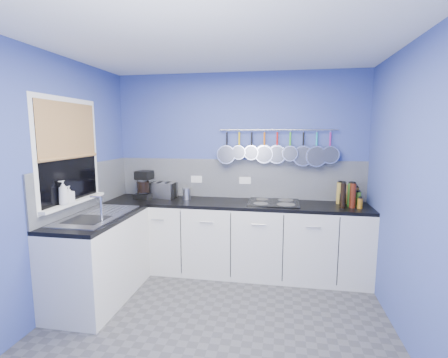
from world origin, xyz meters
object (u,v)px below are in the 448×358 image
(soap_bottle_b, at_px, (69,194))
(toaster, at_px, (164,190))
(hob, at_px, (274,202))
(coffee_maker, at_px, (144,185))
(soap_bottle_a, at_px, (63,193))
(paper_towel, at_px, (143,188))
(canister, at_px, (187,194))

(soap_bottle_b, xyz_separation_m, toaster, (0.58, 1.11, -0.14))
(soap_bottle_b, bearing_deg, hob, 27.52)
(hob, bearing_deg, coffee_maker, -179.52)
(soap_bottle_a, xyz_separation_m, toaster, (0.58, 1.20, -0.17))
(paper_towel, relative_size, canister, 1.86)
(soap_bottle_a, bearing_deg, toaster, 64.25)
(soap_bottle_a, xyz_separation_m, paper_towel, (0.32, 1.14, -0.14))
(soap_bottle_a, distance_m, soap_bottle_b, 0.09)
(toaster, height_order, hob, toaster)
(paper_towel, height_order, coffee_maker, coffee_maker)
(canister, bearing_deg, soap_bottle_b, -130.29)
(coffee_maker, xyz_separation_m, canister, (0.56, 0.03, -0.11))
(soap_bottle_b, height_order, toaster, soap_bottle_b)
(soap_bottle_a, relative_size, canister, 1.66)
(toaster, xyz_separation_m, canister, (0.33, -0.05, -0.03))
(soap_bottle_a, distance_m, paper_towel, 1.19)
(toaster, bearing_deg, soap_bottle_a, -104.26)
(canister, bearing_deg, coffee_maker, -176.48)
(soap_bottle_a, xyz_separation_m, hob, (2.01, 1.13, -0.26))
(soap_bottle_b, xyz_separation_m, canister, (0.90, 1.07, -0.16))
(paper_towel, height_order, hob, paper_towel)
(coffee_maker, distance_m, canister, 0.57)
(soap_bottle_b, distance_m, hob, 2.27)
(soap_bottle_b, height_order, canister, soap_bottle_b)
(soap_bottle_a, xyz_separation_m, canister, (0.90, 1.15, -0.20))
(hob, bearing_deg, canister, 178.92)
(hob, bearing_deg, soap_bottle_a, -150.62)
(soap_bottle_a, bearing_deg, coffee_maker, 73.02)
(soap_bottle_b, relative_size, canister, 1.19)
(soap_bottle_a, height_order, soap_bottle_b, soap_bottle_a)
(paper_towel, xyz_separation_m, coffee_maker, (0.03, -0.02, 0.04))
(soap_bottle_b, distance_m, canister, 1.41)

